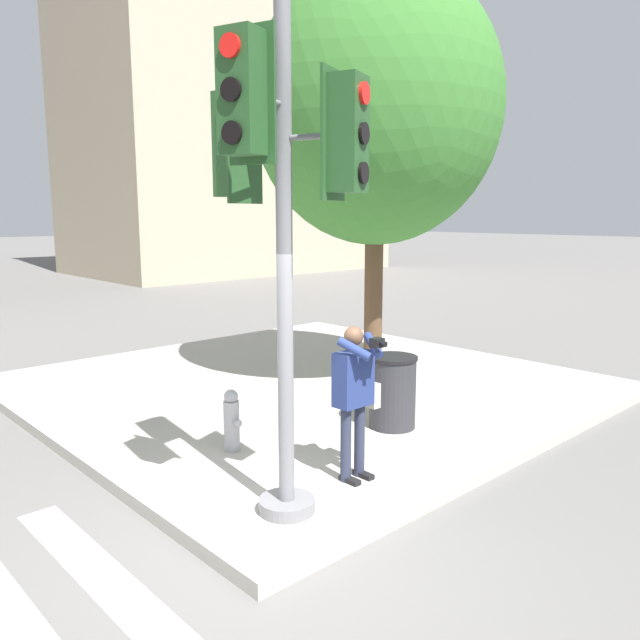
{
  "coord_description": "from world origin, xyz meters",
  "views": [
    {
      "loc": [
        -3.02,
        -3.88,
        2.83
      ],
      "look_at": [
        1.15,
        0.6,
        1.79
      ],
      "focal_mm": 35.0,
      "sensor_mm": 36.0,
      "label": 1
    }
  ],
  "objects_px": {
    "street_tree": "(376,107)",
    "fire_hydrant": "(232,421)",
    "traffic_signal_pole": "(278,194)",
    "person_photographer": "(355,390)",
    "trash_bin": "(393,392)"
  },
  "relations": [
    {
      "from": "person_photographer",
      "to": "trash_bin",
      "type": "bearing_deg",
      "value": 27.27
    },
    {
      "from": "fire_hydrant",
      "to": "trash_bin",
      "type": "xyz_separation_m",
      "value": [
        1.97,
        -0.72,
        0.11
      ]
    },
    {
      "from": "traffic_signal_pole",
      "to": "trash_bin",
      "type": "bearing_deg",
      "value": 19.06
    },
    {
      "from": "street_tree",
      "to": "fire_hydrant",
      "type": "bearing_deg",
      "value": -164.84
    },
    {
      "from": "traffic_signal_pole",
      "to": "fire_hydrant",
      "type": "xyz_separation_m",
      "value": [
        0.59,
        1.6,
        -2.49
      ]
    },
    {
      "from": "street_tree",
      "to": "fire_hydrant",
      "type": "height_order",
      "value": "street_tree"
    },
    {
      "from": "person_photographer",
      "to": "trash_bin",
      "type": "distance_m",
      "value": 1.74
    },
    {
      "from": "traffic_signal_pole",
      "to": "trash_bin",
      "type": "distance_m",
      "value": 3.61
    },
    {
      "from": "fire_hydrant",
      "to": "street_tree",
      "type": "bearing_deg",
      "value": 15.16
    },
    {
      "from": "person_photographer",
      "to": "trash_bin",
      "type": "xyz_separation_m",
      "value": [
        1.49,
        0.77,
        -0.48
      ]
    },
    {
      "from": "traffic_signal_pole",
      "to": "person_photographer",
      "type": "height_order",
      "value": "traffic_signal_pole"
    },
    {
      "from": "person_photographer",
      "to": "trash_bin",
      "type": "relative_size",
      "value": 1.72
    },
    {
      "from": "person_photographer",
      "to": "trash_bin",
      "type": "height_order",
      "value": "person_photographer"
    },
    {
      "from": "street_tree",
      "to": "trash_bin",
      "type": "height_order",
      "value": "street_tree"
    },
    {
      "from": "person_photographer",
      "to": "fire_hydrant",
      "type": "distance_m",
      "value": 1.67
    }
  ]
}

